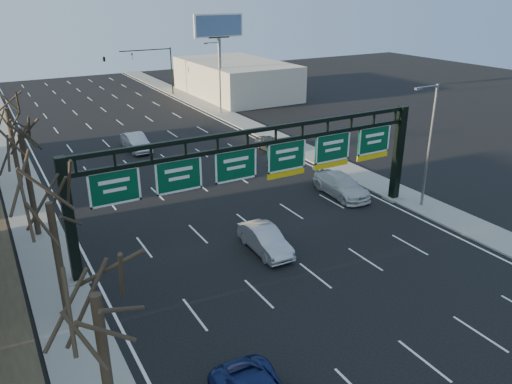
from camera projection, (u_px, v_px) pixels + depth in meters
ground at (337, 293)px, 26.45m from camera, size 160.00×160.00×0.00m
sidewalk_left at (29, 207)px, 36.65m from camera, size 3.00×120.00×0.12m
sidewalk_right at (313, 154)px, 48.39m from camera, size 3.00×120.00×0.12m
lane_markings at (191, 178)px, 42.54m from camera, size 21.60×120.00×0.01m
sign_gantry at (264, 167)px, 31.21m from camera, size 24.60×1.20×7.20m
building_right_distant at (236, 78)px, 74.90m from camera, size 12.00×20.00×5.00m
tree_near at (91, 265)px, 14.54m from camera, size 3.60×3.60×8.86m
tree_gantry at (45, 181)px, 21.92m from camera, size 3.60×3.60×8.48m
tree_mid at (17, 117)px, 29.68m from camera, size 3.60×3.60×9.24m
tree_far at (4, 95)px, 37.87m from camera, size 3.60×3.60×8.86m
streetlight_near at (429, 140)px, 35.08m from camera, size 2.15×0.22×9.00m
streetlight_far at (219, 74)px, 62.43m from camera, size 2.15×0.22×9.00m
billboard_right at (219, 37)px, 66.09m from camera, size 7.00×0.50×12.00m
traffic_signal_mast at (130, 60)px, 71.23m from camera, size 10.16×0.54×7.00m
car_silver_sedan at (265, 240)px, 30.40m from camera, size 1.75×4.67×1.52m
car_white_wagon at (341, 185)px, 38.74m from camera, size 2.57×5.72×1.63m
car_grey_far at (270, 144)px, 49.50m from camera, size 1.69×4.11×1.39m
car_silver_distant at (136, 142)px, 49.51m from camera, size 1.86×5.06×1.65m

